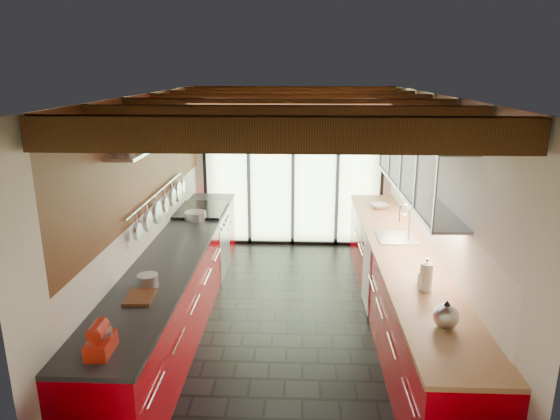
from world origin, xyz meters
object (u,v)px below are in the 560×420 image
object	(u,v)px
kettle	(446,315)
soap_bottle	(422,276)
paper_towel	(426,277)
bowl	(379,206)
stand_mixer	(101,340)

from	to	relation	value
kettle	soap_bottle	xyz separation A→B (m)	(0.00, 0.79, -0.01)
paper_towel	bowl	distance (m)	2.79
bowl	kettle	bearing A→B (deg)	-90.00
stand_mixer	soap_bottle	xyz separation A→B (m)	(2.54, 1.27, -0.01)
kettle	bowl	bearing A→B (deg)	90.00
stand_mixer	soap_bottle	bearing A→B (deg)	26.53
kettle	soap_bottle	world-z (taller)	kettle
kettle	paper_towel	xyz separation A→B (m)	(0.00, 0.66, 0.03)
kettle	bowl	world-z (taller)	kettle
kettle	paper_towel	size ratio (longest dim) A/B	0.82
stand_mixer	bowl	distance (m)	4.68
stand_mixer	paper_towel	world-z (taller)	paper_towel
paper_towel	soap_bottle	size ratio (longest dim) A/B	1.71
stand_mixer	paper_towel	bearing A→B (deg)	24.14
soap_bottle	stand_mixer	bearing A→B (deg)	-153.47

